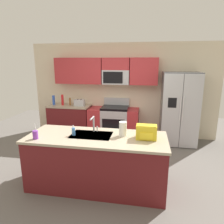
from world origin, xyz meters
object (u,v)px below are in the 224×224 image
at_px(soap_dispenser, 73,131).
at_px(pepper_mill, 70,101).
at_px(bottle_blue, 54,100).
at_px(bottle_red, 62,100).
at_px(paper_towel_roll, 123,129).
at_px(toaster, 79,103).
at_px(refrigerator, 179,109).
at_px(backpack, 146,132).
at_px(drink_cup_purple, 35,135).
at_px(range_oven, 114,123).
at_px(sink_faucet, 94,123).

bearing_deg(soap_dispenser, pepper_mill, 112.56).
bearing_deg(bottle_blue, bottle_red, -0.61).
height_order(bottle_blue, paper_towel_roll, bottle_blue).
relative_size(toaster, soap_dispenser, 1.65).
height_order(refrigerator, backpack, refrigerator).
bearing_deg(toaster, paper_towel_roll, -55.37).
bearing_deg(drink_cup_purple, refrigerator, 44.48).
xyz_separation_m(drink_cup_purple, paper_towel_roll, (1.35, 0.38, 0.05)).
bearing_deg(pepper_mill, bottle_red, -171.76).
bearing_deg(toaster, bottle_blue, 178.36).
xyz_separation_m(bottle_red, backpack, (2.36, -2.22, -0.03)).
relative_size(bottle_red, backpack, 0.93).
bearing_deg(range_oven, drink_cup_purple, -107.95).
xyz_separation_m(pepper_mill, backpack, (2.15, -2.26, 0.01)).
distance_m(sink_faucet, drink_cup_purple, 0.96).
bearing_deg(refrigerator, drink_cup_purple, -135.52).
xyz_separation_m(drink_cup_purple, backpack, (1.73, 0.31, 0.05)).
bearing_deg(range_oven, refrigerator, -2.41).
distance_m(soap_dispenser, paper_towel_roll, 0.82).
bearing_deg(pepper_mill, sink_faucet, -59.18).
distance_m(bottle_red, sink_faucet, 2.53).
height_order(refrigerator, soap_dispenser, refrigerator).
xyz_separation_m(bottle_blue, backpack, (2.63, -2.23, -0.02)).
relative_size(sink_faucet, backpack, 0.88).
height_order(toaster, soap_dispenser, toaster).
relative_size(refrigerator, toaster, 6.61).
height_order(drink_cup_purple, paper_towel_roll, drink_cup_purple).
height_order(refrigerator, drink_cup_purple, refrigerator).
distance_m(pepper_mill, drink_cup_purple, 2.60).
bearing_deg(pepper_mill, drink_cup_purple, -80.66).
relative_size(refrigerator, paper_towel_roll, 7.71).
bearing_deg(range_oven, backpack, -68.28).
xyz_separation_m(sink_faucet, paper_towel_roll, (0.52, -0.09, -0.05)).
bearing_deg(backpack, refrigerator, 69.67).
relative_size(pepper_mill, sink_faucet, 0.74).
bearing_deg(range_oven, bottle_red, -178.70).
height_order(bottle_red, bottle_blue, bottle_red).
relative_size(paper_towel_roll, backpack, 0.75).
distance_m(toaster, bottle_blue, 0.78).
relative_size(refrigerator, bottle_blue, 6.92).
xyz_separation_m(range_oven, backpack, (0.90, -2.26, 0.57)).
xyz_separation_m(refrigerator, toaster, (-2.67, 0.02, 0.07)).
height_order(range_oven, paper_towel_roll, paper_towel_roll).
xyz_separation_m(pepper_mill, paper_towel_roll, (1.77, -2.19, 0.02)).
bearing_deg(soap_dispenser, paper_towel_roll, 7.98).
bearing_deg(paper_towel_roll, pepper_mill, 129.00).
xyz_separation_m(toaster, pepper_mill, (-0.29, 0.05, 0.01)).
bearing_deg(paper_towel_roll, bottle_red, 132.60).
relative_size(bottle_blue, paper_towel_roll, 1.11).
distance_m(range_oven, sink_faucet, 2.19).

